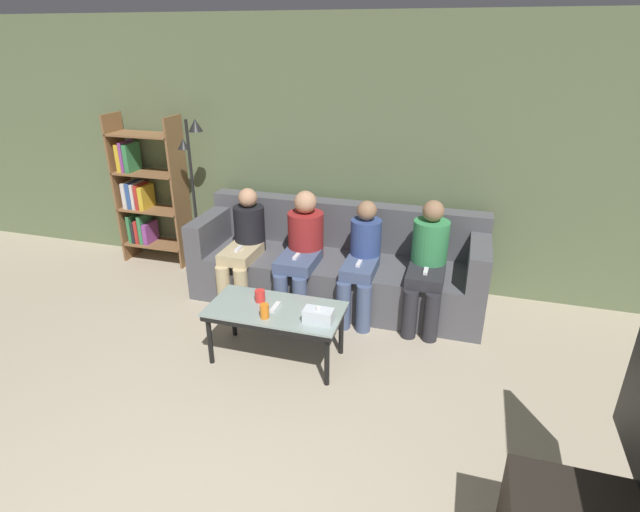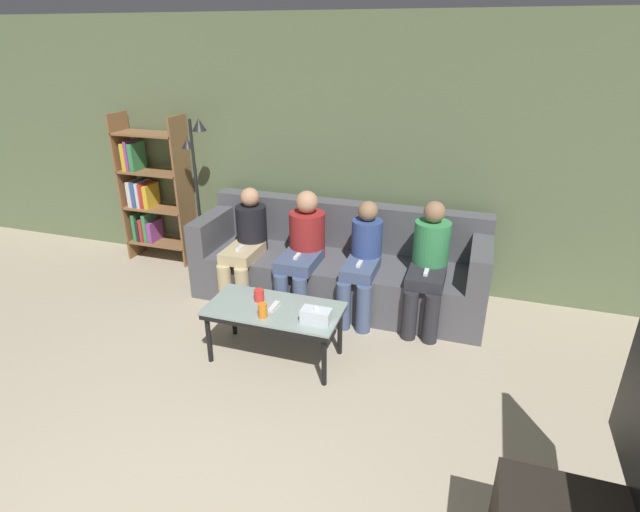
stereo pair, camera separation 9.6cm
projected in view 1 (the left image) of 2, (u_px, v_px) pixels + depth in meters
The scene contains 13 objects.
wall_back at pixel (352, 156), 4.91m from camera, with size 12.00×0.06×2.60m.
couch at pixel (338, 266), 4.87m from camera, with size 2.77×0.85×0.90m.
coffee_table at pixel (276, 313), 3.88m from camera, with size 1.05×0.52×0.46m.
cup_near_left at pixel (260, 296), 3.94m from camera, with size 0.08×0.08×0.10m.
cup_near_right at pixel (265, 311), 3.71m from camera, with size 0.07×0.07×0.11m.
tissue_box at pixel (318, 315), 3.66m from camera, with size 0.22×0.12×0.13m.
game_remote at pixel (275, 307), 3.85m from camera, with size 0.04×0.15×0.02m.
bookshelf at pixel (145, 195), 5.52m from camera, with size 0.76×0.32×1.64m.
standing_lamp at pixel (194, 182), 5.11m from camera, with size 0.31×0.26×1.65m.
seated_person_left_end at pixel (245, 243), 4.78m from camera, with size 0.31×0.66×1.07m.
seated_person_mid_left at pixel (302, 247), 4.63m from camera, with size 0.34×0.70×1.09m.
seated_person_mid_right at pixel (362, 258), 4.48m from camera, with size 0.31×0.65×1.05m.
seated_person_right_end at pixel (428, 261), 4.34m from camera, with size 0.31×0.64×1.11m.
Camera 1 is at (1.10, -1.03, 2.39)m, focal length 28.00 mm.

